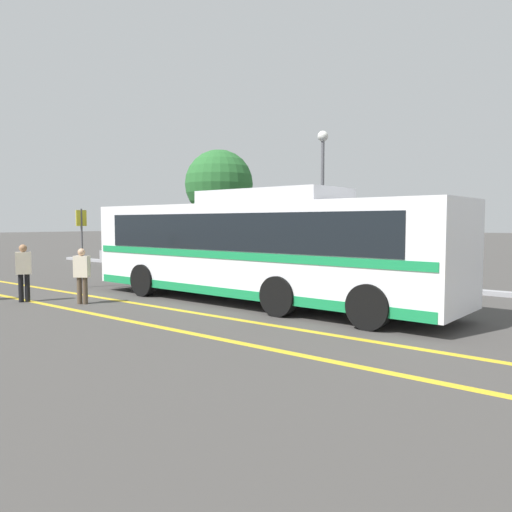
% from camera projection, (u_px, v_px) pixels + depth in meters
% --- Properties ---
extents(ground_plane, '(220.00, 220.00, 0.00)m').
position_uv_depth(ground_plane, '(268.00, 303.00, 14.21)').
color(ground_plane, '#423F3D').
extents(lane_strip_0, '(31.55, 0.20, 0.01)m').
position_uv_depth(lane_strip_0, '(201.00, 314.00, 12.58)').
color(lane_strip_0, gold).
rests_on(lane_strip_0, ground_plane).
extents(lane_strip_1, '(31.55, 0.20, 0.01)m').
position_uv_depth(lane_strip_1, '(148.00, 325.00, 11.25)').
color(lane_strip_1, gold).
rests_on(lane_strip_1, ground_plane).
extents(curb_strip, '(39.55, 0.36, 0.15)m').
position_uv_depth(curb_strip, '(353.00, 282.00, 18.83)').
color(curb_strip, '#99999E').
rests_on(curb_strip, ground_plane).
extents(transit_bus, '(11.90, 2.86, 3.20)m').
position_uv_depth(transit_bus, '(256.00, 246.00, 14.17)').
color(transit_bus, white).
rests_on(transit_bus, ground_plane).
extents(parked_car_0, '(4.65, 2.18, 1.34)m').
position_uv_depth(parked_car_0, '(143.00, 255.00, 24.82)').
color(parked_car_0, '#9E9EA3').
rests_on(parked_car_0, ground_plane).
extents(parked_car_1, '(4.29, 2.11, 1.48)m').
position_uv_depth(parked_car_1, '(226.00, 259.00, 21.17)').
color(parked_car_1, navy).
rests_on(parked_car_1, ground_plane).
extents(parked_car_2, '(4.93, 2.03, 1.26)m').
position_uv_depth(parked_car_2, '(337.00, 267.00, 18.26)').
color(parked_car_2, navy).
rests_on(parked_car_2, ground_plane).
extents(pedestrian_0, '(0.47, 0.41, 1.58)m').
position_uv_depth(pedestrian_0, '(82.00, 273.00, 14.06)').
color(pedestrian_0, brown).
rests_on(pedestrian_0, ground_plane).
extents(pedestrian_1, '(0.38, 0.47, 1.67)m').
position_uv_depth(pedestrian_1, '(24.00, 269.00, 14.43)').
color(pedestrian_1, black).
rests_on(pedestrian_1, ground_plane).
extents(bus_stop_sign, '(0.07, 0.40, 2.79)m').
position_uv_depth(bus_stop_sign, '(82.00, 238.00, 17.57)').
color(bus_stop_sign, '#59595E').
rests_on(bus_stop_sign, ground_plane).
extents(street_lamp, '(0.43, 0.43, 6.03)m').
position_uv_depth(street_lamp, '(323.00, 179.00, 20.37)').
color(street_lamp, '#59595E').
rests_on(street_lamp, ground_plane).
extents(tree_0, '(3.90, 3.90, 6.47)m').
position_uv_depth(tree_0, '(219.00, 184.00, 28.60)').
color(tree_0, '#513823').
rests_on(tree_0, ground_plane).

